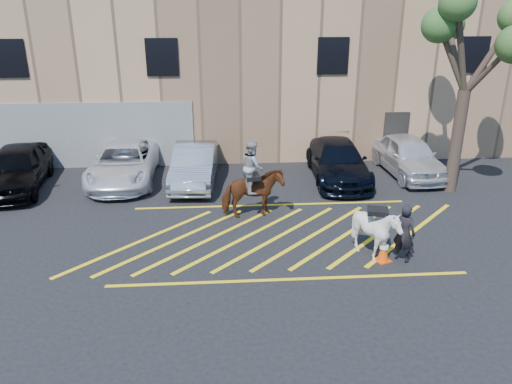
{
  "coord_description": "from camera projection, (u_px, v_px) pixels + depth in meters",
  "views": [
    {
      "loc": [
        -1.69,
        -13.98,
        6.89
      ],
      "look_at": [
        -0.67,
        0.2,
        1.3
      ],
      "focal_mm": 35.0,
      "sensor_mm": 36.0,
      "label": 1
    }
  ],
  "objects": [
    {
      "name": "traffic_cone",
      "position": [
        384.0,
        249.0,
        13.81
      ],
      "size": [
        0.49,
        0.49,
        0.73
      ],
      "color": "#FF470A",
      "rests_on": "ground"
    },
    {
      "name": "ground",
      "position": [
        278.0,
        232.0,
        15.61
      ],
      "size": [
        90.0,
        90.0,
        0.0
      ],
      "primitive_type": "plane",
      "color": "black",
      "rests_on": "ground"
    },
    {
      "name": "mounted_bay",
      "position": [
        252.0,
        187.0,
        16.34
      ],
      "size": [
        2.12,
        1.24,
        2.63
      ],
      "color": "#582414",
      "rests_on": "ground"
    },
    {
      "name": "handler",
      "position": [
        404.0,
        233.0,
        13.68
      ],
      "size": [
        0.72,
        0.71,
        1.67
      ],
      "primitive_type": "imported",
      "rotation": [
        0.0,
        0.0,
        2.4
      ],
      "color": "black",
      "rests_on": "ground"
    },
    {
      "name": "tree",
      "position": [
        473.0,
        34.0,
        16.89
      ],
      "size": [
        3.99,
        4.37,
        7.31
      ],
      "color": "#48382C",
      "rests_on": "ground"
    },
    {
      "name": "car_black_suv",
      "position": [
        16.0,
        168.0,
        18.88
      ],
      "size": [
        2.5,
        5.06,
        1.66
      ],
      "primitive_type": "imported",
      "rotation": [
        0.0,
        0.0,
        0.11
      ],
      "color": "black",
      "rests_on": "ground"
    },
    {
      "name": "warehouse",
      "position": [
        252.0,
        65.0,
        25.41
      ],
      "size": [
        32.42,
        10.2,
        7.3
      ],
      "color": "tan",
      "rests_on": "ground"
    },
    {
      "name": "saddled_white",
      "position": [
        376.0,
        232.0,
        13.78
      ],
      "size": [
        1.65,
        1.76,
        1.62
      ],
      "color": "silver",
      "rests_on": "ground"
    },
    {
      "name": "car_white_suv",
      "position": [
        408.0,
        156.0,
        20.49
      ],
      "size": [
        2.14,
        4.74,
        1.58
      ],
      "primitive_type": "imported",
      "rotation": [
        0.0,
        0.0,
        0.06
      ],
      "color": "silver",
      "rests_on": "ground"
    },
    {
      "name": "car_silver_sedan",
      "position": [
        195.0,
        165.0,
        19.52
      ],
      "size": [
        1.85,
        4.64,
        1.5
      ],
      "primitive_type": "imported",
      "rotation": [
        0.0,
        0.0,
        -0.06
      ],
      "color": "#9B9FAA",
      "rests_on": "ground"
    },
    {
      "name": "hatching_zone",
      "position": [
        279.0,
        236.0,
        15.33
      ],
      "size": [
        12.6,
        5.12,
        0.01
      ],
      "color": "yellow",
      "rests_on": "ground"
    },
    {
      "name": "car_white_pickup",
      "position": [
        124.0,
        163.0,
        19.75
      ],
      "size": [
        2.5,
        5.31,
        1.47
      ],
      "primitive_type": "imported",
      "rotation": [
        0.0,
        0.0,
        0.01
      ],
      "color": "white",
      "rests_on": "ground"
    },
    {
      "name": "car_blue_suv",
      "position": [
        338.0,
        161.0,
        19.99
      ],
      "size": [
        2.26,
        5.19,
        1.49
      ],
      "primitive_type": "imported",
      "rotation": [
        0.0,
        0.0,
        -0.04
      ],
      "color": "black",
      "rests_on": "ground"
    }
  ]
}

